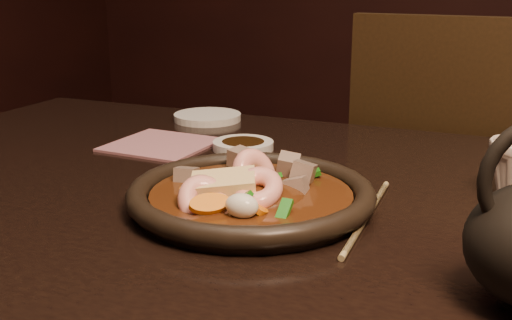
% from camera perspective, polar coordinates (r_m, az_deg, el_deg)
% --- Properties ---
extents(table, '(1.60, 0.90, 0.75)m').
position_cam_1_polar(table, '(0.84, 6.93, -9.08)').
color(table, black).
rests_on(table, floor).
extents(chair, '(0.47, 0.47, 0.96)m').
position_cam_1_polar(chair, '(1.45, 17.79, -5.06)').
color(chair, black).
rests_on(chair, floor).
extents(plate, '(0.31, 0.31, 0.03)m').
position_cam_1_polar(plate, '(0.79, -0.44, -3.21)').
color(plate, black).
rests_on(plate, table).
extents(stirfry, '(0.19, 0.22, 0.07)m').
position_cam_1_polar(stirfry, '(0.79, -0.86, -2.82)').
color(stirfry, '#3D1D0B').
rests_on(stirfry, plate).
extents(soy_dish, '(0.10, 0.10, 0.01)m').
position_cam_1_polar(soy_dish, '(1.06, -1.15, 1.31)').
color(soy_dish, white).
rests_on(soy_dish, table).
extents(saucer_left, '(0.13, 0.13, 0.01)m').
position_cam_1_polar(saucer_left, '(1.27, -4.34, 3.83)').
color(saucer_left, white).
rests_on(saucer_left, table).
extents(chopsticks, '(0.02, 0.26, 0.01)m').
position_cam_1_polar(chopsticks, '(0.78, 9.85, -4.90)').
color(chopsticks, '#9F8C5B').
rests_on(chopsticks, table).
extents(napkin, '(0.17, 0.17, 0.00)m').
position_cam_1_polar(napkin, '(1.09, -8.44, 1.37)').
color(napkin, '#9B5F67').
rests_on(napkin, table).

